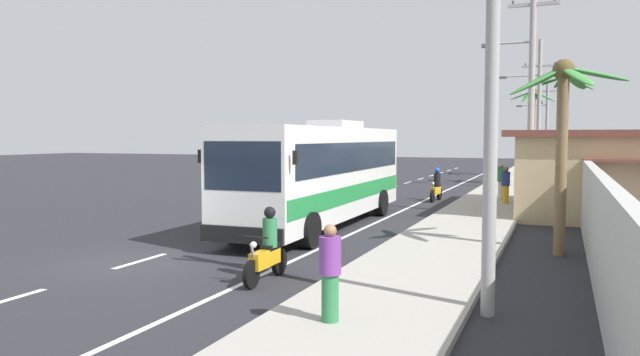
# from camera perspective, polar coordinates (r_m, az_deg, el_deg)

# --- Properties ---
(ground_plane) EXTENTS (160.00, 160.00, 0.00)m
(ground_plane) POSITION_cam_1_polar(r_m,az_deg,el_deg) (15.83, -17.16, -7.68)
(ground_plane) COLOR #28282D
(sidewalk_kerb) EXTENTS (3.20, 90.00, 0.14)m
(sidewalk_kerb) POSITION_cam_1_polar(r_m,az_deg,el_deg) (22.42, 14.02, -4.06)
(sidewalk_kerb) COLOR #A8A399
(sidewalk_kerb) RESTS_ON ground
(lane_markings) EXTENTS (3.71, 71.00, 0.01)m
(lane_markings) POSITION_cam_1_polar(r_m,az_deg,el_deg) (28.01, 6.11, -2.53)
(lane_markings) COLOR white
(lane_markings) RESTS_ON ground
(boundary_wall) EXTENTS (0.24, 60.00, 2.35)m
(boundary_wall) POSITION_cam_1_polar(r_m,az_deg,el_deg) (26.09, 23.59, -0.73)
(boundary_wall) COLOR #B2B2AD
(boundary_wall) RESTS_ON ground
(coach_bus_foreground) EXTENTS (2.96, 11.80, 3.73)m
(coach_bus_foreground) POSITION_cam_1_polar(r_m,az_deg,el_deg) (21.02, 0.21, 0.66)
(coach_bus_foreground) COLOR silver
(coach_bus_foreground) RESTS_ON ground
(motorcycle_beside_bus) EXTENTS (0.56, 1.96, 1.63)m
(motorcycle_beside_bus) POSITION_cam_1_polar(r_m,az_deg,el_deg) (30.01, 10.96, -0.89)
(motorcycle_beside_bus) COLOR black
(motorcycle_beside_bus) RESTS_ON ground
(motorcycle_trailing) EXTENTS (0.56, 1.96, 1.61)m
(motorcycle_trailing) POSITION_cam_1_polar(r_m,az_deg,el_deg) (13.23, -5.02, -6.90)
(motorcycle_trailing) COLOR black
(motorcycle_trailing) RESTS_ON ground
(pedestrian_near_kerb) EXTENTS (0.36, 0.36, 1.76)m
(pedestrian_near_kerb) POSITION_cam_1_polar(r_m,az_deg,el_deg) (30.01, 16.78, -0.22)
(pedestrian_near_kerb) COLOR beige
(pedestrian_near_kerb) RESTS_ON sidewalk_kerb
(pedestrian_midwalk) EXTENTS (0.36, 0.36, 1.66)m
(pedestrian_midwalk) POSITION_cam_1_polar(r_m,az_deg,el_deg) (28.31, 17.18, -0.57)
(pedestrian_midwalk) COLOR gold
(pedestrian_midwalk) RESTS_ON sidewalk_kerb
(pedestrian_far_walk) EXTENTS (0.36, 0.36, 1.59)m
(pedestrian_far_walk) POSITION_cam_1_polar(r_m,az_deg,el_deg) (9.84, 0.96, -8.81)
(pedestrian_far_walk) COLOR #2D7A47
(pedestrian_far_walk) RESTS_ON sidewalk_kerb
(utility_pole_nearest) EXTENTS (2.56, 0.24, 8.06)m
(utility_pole_nearest) POSITION_cam_1_polar(r_m,az_deg,el_deg) (10.83, 15.98, 9.67)
(utility_pole_nearest) COLOR #9E9E99
(utility_pole_nearest) RESTS_ON ground
(utility_pole_mid) EXTENTS (2.83, 0.24, 9.51)m
(utility_pole_mid) POSITION_cam_1_polar(r_m,az_deg,el_deg) (24.72, 19.26, 8.05)
(utility_pole_mid) COLOR #9E9E99
(utility_pole_mid) RESTS_ON ground
(utility_pole_far) EXTENTS (3.36, 0.24, 8.92)m
(utility_pole_far) POSITION_cam_1_polar(r_m,az_deg,el_deg) (38.58, 19.89, 6.07)
(utility_pole_far) COLOR #9E9E99
(utility_pole_far) RESTS_ON ground
(utility_pole_distant) EXTENTS (3.34, 0.24, 8.00)m
(utility_pole_distant) POSITION_cam_1_polar(r_m,az_deg,el_deg) (52.45, 20.58, 4.90)
(utility_pole_distant) COLOR #9E9E99
(utility_pole_distant) RESTS_ON ground
(palm_nearest) EXTENTS (3.49, 3.47, 6.93)m
(palm_nearest) POSITION_cam_1_polar(r_m,az_deg,el_deg) (50.02, 19.49, 5.54)
(palm_nearest) COLOR brown
(palm_nearest) RESTS_ON ground
(palm_second) EXTENTS (3.44, 3.49, 7.19)m
(palm_second) POSITION_cam_1_polar(r_m,az_deg,el_deg) (41.10, 22.18, 6.13)
(palm_second) COLOR brown
(palm_second) RESTS_ON ground
(palm_third) EXTENTS (2.95, 2.92, 5.15)m
(palm_third) POSITION_cam_1_polar(r_m,az_deg,el_deg) (17.02, 22.02, 5.51)
(palm_third) COLOR brown
(palm_third) RESTS_ON ground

